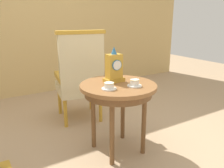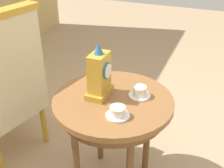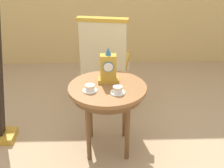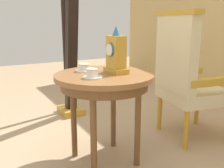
{
  "view_description": "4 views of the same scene",
  "coord_description": "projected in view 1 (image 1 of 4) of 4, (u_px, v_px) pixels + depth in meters",
  "views": [
    {
      "loc": [
        -1.09,
        -1.8,
        1.29
      ],
      "look_at": [
        -0.01,
        -0.05,
        0.7
      ],
      "focal_mm": 37.78,
      "sensor_mm": 36.0,
      "label": 1
    },
    {
      "loc": [
        -1.26,
        -0.59,
        1.59
      ],
      "look_at": [
        0.14,
        -0.01,
        0.73
      ],
      "focal_mm": 45.94,
      "sensor_mm": 36.0,
      "label": 2
    },
    {
      "loc": [
        0.04,
        -2.27,
        1.82
      ],
      "look_at": [
        0.1,
        -0.02,
        0.69
      ],
      "focal_mm": 44.28,
      "sensor_mm": 36.0,
      "label": 3
    },
    {
      "loc": [
        1.65,
        -0.89,
        1.05
      ],
      "look_at": [
        -0.03,
        0.07,
        0.58
      ],
      "focal_mm": 41.18,
      "sensor_mm": 36.0,
      "label": 4
    }
  ],
  "objects": [
    {
      "name": "ground_plane",
      "position": [
        110.0,
        149.0,
        2.38
      ],
      "size": [
        10.0,
        10.0,
        0.0
      ],
      "primitive_type": "plane",
      "color": "tan"
    },
    {
      "name": "wall_back",
      "position": [
        39.0,
        9.0,
        3.83
      ],
      "size": [
        6.0,
        0.1,
        2.8
      ],
      "primitive_type": "cube",
      "color": "tan",
      "rests_on": "ground"
    },
    {
      "name": "side_table",
      "position": [
        118.0,
        92.0,
        2.2
      ],
      "size": [
        0.72,
        0.72,
        0.69
      ],
      "color": "brown",
      "rests_on": "ground"
    },
    {
      "name": "teacup_left",
      "position": [
        109.0,
        86.0,
        2.02
      ],
      "size": [
        0.13,
        0.13,
        0.06
      ],
      "color": "white",
      "rests_on": "side_table"
    },
    {
      "name": "teacup_right",
      "position": [
        135.0,
        83.0,
        2.11
      ],
      "size": [
        0.13,
        0.13,
        0.06
      ],
      "color": "white",
      "rests_on": "side_table"
    },
    {
      "name": "mantel_clock",
      "position": [
        114.0,
        68.0,
        2.22
      ],
      "size": [
        0.19,
        0.11,
        0.34
      ],
      "color": "gold",
      "rests_on": "side_table"
    },
    {
      "name": "armchair",
      "position": [
        80.0,
        76.0,
        2.87
      ],
      "size": [
        0.63,
        0.62,
        1.14
      ],
      "color": "beige",
      "rests_on": "ground"
    }
  ]
}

